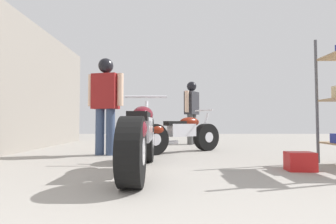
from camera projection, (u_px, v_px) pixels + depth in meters
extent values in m
plane|color=gray|center=(163.00, 159.00, 3.96)|extent=(17.35, 17.35, 0.00)
cylinder|color=#4C4C51|center=(316.00, 101.00, 3.60)|extent=(0.04, 0.04, 1.81)
cylinder|color=black|center=(145.00, 140.00, 3.69)|extent=(0.21, 0.65, 0.65)
cylinder|color=silver|center=(145.00, 140.00, 3.69)|extent=(0.22, 0.25, 0.25)
cylinder|color=black|center=(131.00, 152.00, 2.22)|extent=(0.21, 0.65, 0.65)
cylinder|color=silver|center=(131.00, 152.00, 2.22)|extent=(0.22, 0.25, 0.25)
cube|color=silver|center=(140.00, 129.00, 2.96)|extent=(0.24, 0.65, 0.28)
ellipsoid|color=#5B0F19|center=(142.00, 115.00, 3.19)|extent=(0.26, 0.53, 0.22)
cube|color=black|center=(138.00, 116.00, 2.78)|extent=(0.22, 0.49, 0.10)
ellipsoid|color=#5B0F19|center=(132.00, 129.00, 2.28)|extent=(0.26, 0.45, 0.24)
cylinder|color=silver|center=(145.00, 120.00, 3.66)|extent=(0.05, 0.26, 0.59)
cylinder|color=silver|center=(145.00, 97.00, 3.63)|extent=(0.63, 0.04, 0.04)
cylinder|color=silver|center=(124.00, 156.00, 2.64)|extent=(0.09, 0.56, 0.09)
cylinder|color=black|center=(205.00, 137.00, 5.15)|extent=(0.57, 0.45, 0.56)
cylinder|color=silver|center=(205.00, 137.00, 5.15)|extent=(0.28, 0.27, 0.21)
cylinder|color=black|center=(152.00, 139.00, 4.46)|extent=(0.57, 0.45, 0.56)
cylinder|color=silver|center=(152.00, 139.00, 4.46)|extent=(0.28, 0.27, 0.21)
cube|color=silver|center=(181.00, 130.00, 4.81)|extent=(0.59, 0.48, 0.25)
ellipsoid|color=maroon|center=(189.00, 122.00, 4.92)|extent=(0.51, 0.44, 0.19)
cube|color=black|center=(174.00, 123.00, 4.73)|extent=(0.46, 0.39, 0.09)
ellipsoid|color=maroon|center=(155.00, 130.00, 4.49)|extent=(0.45, 0.40, 0.21)
cylinder|color=silver|center=(204.00, 125.00, 5.14)|extent=(0.21, 0.16, 0.51)
cylinder|color=silver|center=(203.00, 110.00, 5.13)|extent=(0.32, 0.48, 0.03)
cylinder|color=silver|center=(166.00, 143.00, 4.76)|extent=(0.45, 0.33, 0.08)
cylinder|color=#4C4C4C|center=(192.00, 129.00, 6.71)|extent=(0.21, 0.21, 0.81)
cylinder|color=#4C4C4C|center=(189.00, 129.00, 6.54)|extent=(0.21, 0.21, 0.81)
cube|color=#2D2D33|center=(191.00, 103.00, 6.65)|extent=(0.44, 0.50, 0.62)
cylinder|color=beige|center=(195.00, 103.00, 6.89)|extent=(0.15, 0.15, 0.57)
cylinder|color=beige|center=(186.00, 101.00, 6.42)|extent=(0.15, 0.15, 0.57)
sphere|color=black|center=(191.00, 87.00, 6.67)|extent=(0.22, 0.22, 0.22)
sphere|color=black|center=(191.00, 86.00, 6.67)|extent=(0.26, 0.26, 0.26)
cylinder|color=#384766|center=(109.00, 132.00, 4.42)|extent=(0.19, 0.19, 0.84)
cylinder|color=#384766|center=(99.00, 132.00, 4.47)|extent=(0.19, 0.19, 0.84)
cube|color=maroon|center=(105.00, 91.00, 4.48)|extent=(0.51, 0.34, 0.64)
cylinder|color=beige|center=(119.00, 90.00, 4.42)|extent=(0.14, 0.14, 0.59)
cylinder|color=beige|center=(90.00, 90.00, 4.54)|extent=(0.14, 0.14, 0.59)
sphere|color=black|center=(105.00, 67.00, 4.50)|extent=(0.23, 0.23, 0.23)
sphere|color=black|center=(105.00, 66.00, 4.50)|extent=(0.27, 0.27, 0.27)
cube|color=#B21919|center=(299.00, 161.00, 2.99)|extent=(0.34, 0.22, 0.23)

